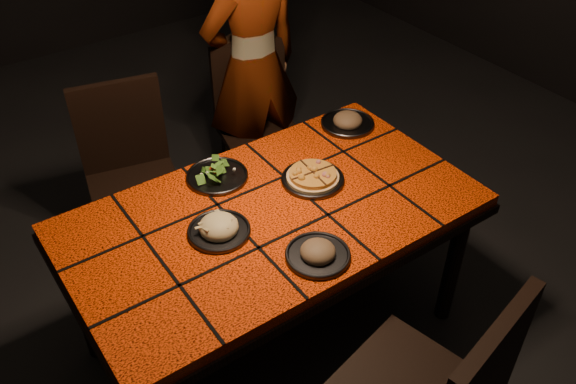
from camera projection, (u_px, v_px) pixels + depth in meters
room_shell at (268, 28)px, 1.91m from camera, size 6.04×7.04×3.08m
dining_table at (273, 225)px, 2.43m from camera, size 1.62×0.92×0.75m
chair_far_left at (130, 165)px, 2.97m from camera, size 0.51×0.51×0.94m
chair_far_right at (256, 116)px, 3.36m from camera, size 0.49×0.49×0.91m
diner at (253, 67)px, 3.24m from camera, size 0.59×0.39×1.58m
plate_pizza at (313, 177)px, 2.52m from camera, size 0.26×0.26×0.04m
plate_pasta at (219, 229)px, 2.26m from camera, size 0.24×0.24×0.08m
plate_salad at (217, 173)px, 2.53m from camera, size 0.26×0.26×0.07m
plate_mushroom_a at (318, 253)px, 2.16m from camera, size 0.24×0.24×0.08m
plate_mushroom_b at (348, 121)px, 2.85m from camera, size 0.25×0.25×0.08m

